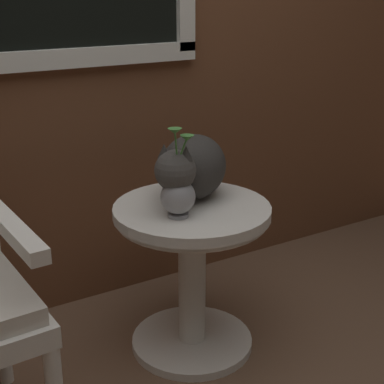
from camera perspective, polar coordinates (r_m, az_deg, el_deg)
wicker_side_table at (r=2.04m, az=0.00°, el=-6.05°), size 0.54×0.54×0.55m
cat at (r=2.00m, az=-0.07°, el=2.44°), size 0.46×0.40×0.23m
pewter_vase_with_ivy at (r=1.85m, az=-1.37°, el=0.19°), size 0.11×0.11×0.30m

